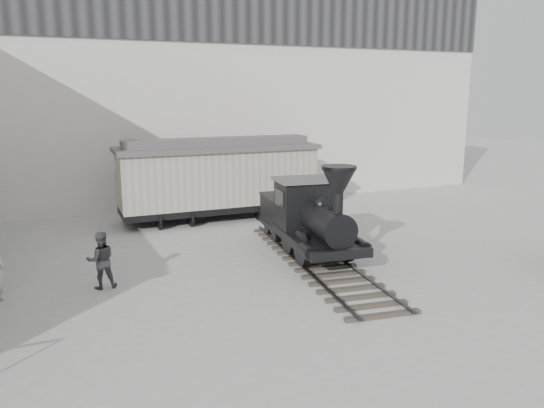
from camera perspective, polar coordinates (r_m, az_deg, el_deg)
name	(u,v)px	position (r m, az deg, el deg)	size (l,w,h in m)	color
ground	(336,304)	(14.75, 6.92, -10.63)	(90.00, 90.00, 0.00)	#9E9E9B
north_wall	(190,94)	(27.61, -8.76, 11.61)	(34.00, 2.51, 11.00)	silver
locomotive	(311,222)	(18.33, 4.21, -1.92)	(3.23, 9.84, 3.41)	#2F2B23
boxcar	(218,177)	(23.93, -5.80, 2.93)	(8.99, 2.88, 3.67)	black
visitor_b	(101,260)	(16.28, -17.92, -5.76)	(0.83, 0.64, 1.70)	#414045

